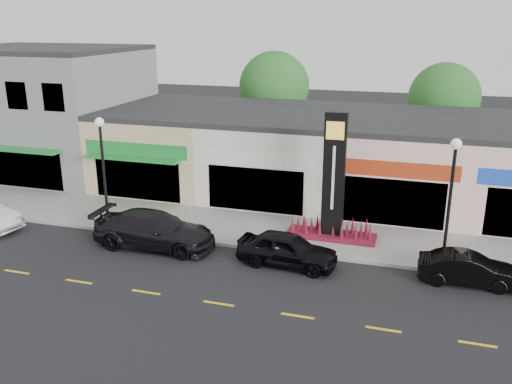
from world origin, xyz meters
TOP-DOWN VIEW (x-y plane):
  - ground at (0.00, 0.00)m, footprint 120.00×120.00m
  - sidewalk at (0.00, 4.35)m, footprint 52.00×4.30m
  - curb at (0.00, 2.10)m, footprint 52.00×0.20m
  - building_grey_2story at (-18.00, 11.48)m, footprint 12.00×10.95m
  - shop_beige at (-8.50, 11.46)m, footprint 7.00×10.85m
  - shop_cream at (-1.50, 11.47)m, footprint 7.00×10.01m
  - shop_pink_w at (5.50, 11.47)m, footprint 7.00×10.01m
  - tree_rear_west at (-4.00, 19.50)m, footprint 5.20×5.20m
  - tree_rear_mid at (8.00, 19.50)m, footprint 4.80×4.80m
  - lamp_west_near at (-8.00, 2.50)m, footprint 0.44×0.44m
  - lamp_east_near at (8.00, 2.50)m, footprint 0.44×0.44m
  - pylon_sign at (3.00, 4.20)m, footprint 4.20×1.30m
  - car_dark_sedan at (-4.67, 1.08)m, footprint 2.37×5.71m
  - car_black_sedan at (1.64, 0.95)m, footprint 2.06×4.42m
  - car_black_conv at (8.92, 1.40)m, footprint 1.43×3.88m

SIDE VIEW (x-z plane):
  - ground at x=0.00m, z-range 0.00..0.00m
  - sidewalk at x=0.00m, z-range 0.00..0.15m
  - curb at x=0.00m, z-range 0.00..0.15m
  - car_black_conv at x=8.92m, z-range 0.00..1.27m
  - car_black_sedan at x=1.64m, z-range 0.00..1.46m
  - car_dark_sedan at x=-4.67m, z-range 0.00..1.65m
  - pylon_sign at x=3.00m, z-range -0.73..5.27m
  - shop_cream at x=-1.50m, z-range 0.00..4.80m
  - shop_pink_w at x=5.50m, z-range 0.00..4.80m
  - shop_beige at x=-8.50m, z-range 0.00..4.80m
  - lamp_west_near at x=-8.00m, z-range 0.74..6.21m
  - lamp_east_near at x=8.00m, z-range 0.74..6.21m
  - building_grey_2story at x=-18.00m, z-range -0.01..8.29m
  - tree_rear_mid at x=8.00m, z-range 1.24..8.53m
  - tree_rear_west at x=-4.00m, z-range 1.30..9.13m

